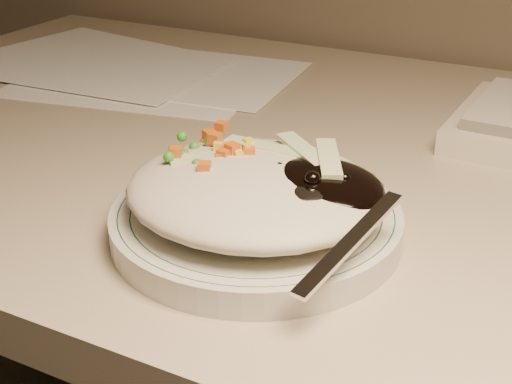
% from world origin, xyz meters
% --- Properties ---
extents(desk, '(1.40, 0.70, 0.74)m').
position_xyz_m(desk, '(0.00, 1.38, 0.54)').
color(desk, tan).
rests_on(desk, ground).
extents(plate, '(0.22, 0.22, 0.02)m').
position_xyz_m(plate, '(-0.06, 1.19, 0.75)').
color(plate, beige).
rests_on(plate, desk).
extents(plate_rim, '(0.21, 0.21, 0.00)m').
position_xyz_m(plate_rim, '(-0.06, 1.19, 0.76)').
color(plate_rim, '#144723').
rests_on(plate_rim, plate).
extents(meal, '(0.20, 0.19, 0.05)m').
position_xyz_m(meal, '(-0.06, 1.19, 0.78)').
color(meal, beige).
rests_on(meal, plate).
extents(papers, '(0.46, 0.31, 0.00)m').
position_xyz_m(papers, '(-0.41, 1.50, 0.74)').
color(papers, white).
rests_on(papers, desk).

